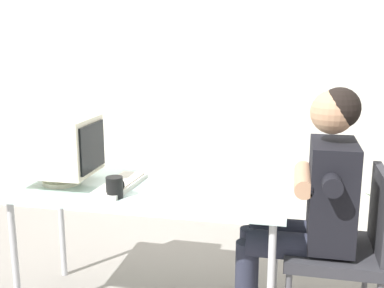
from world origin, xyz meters
The scene contains 7 objects.
wall_back centered at (0.30, 1.40, 1.50)m, with size 8.00×0.10×3.00m, color silver.
desk centered at (0.00, 0.00, 0.67)m, with size 1.46×0.64×0.72m.
crt_monitor centered at (-0.49, -0.03, 0.93)m, with size 0.38×0.34×0.37m.
keyboard centered at (-0.15, -0.03, 0.74)m, with size 0.18×0.44×0.03m.
office_chair centered at (1.03, 0.03, 0.50)m, with size 0.48×0.48×0.88m.
person_seated centered at (0.84, 0.03, 0.71)m, with size 0.70×0.59×1.28m.
desk_mug centered at (-0.12, -0.19, 0.78)m, with size 0.09×0.10×0.11m.
Camera 1 is at (0.74, -2.32, 1.50)m, focal length 44.18 mm.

